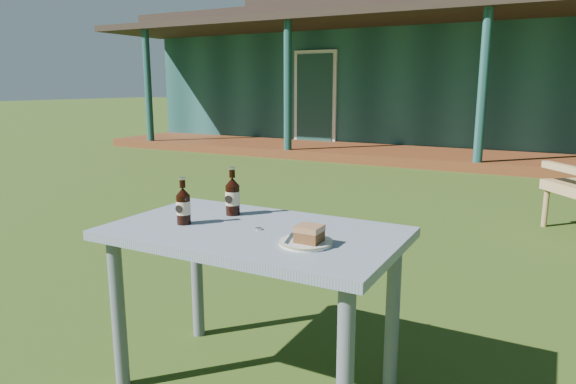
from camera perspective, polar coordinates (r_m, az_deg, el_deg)
The scene contains 9 objects.
ground at distance 3.73m, azimuth 9.52°, elevation -8.75°, with size 80.00×80.00×0.00m, color #334916.
pavilion at distance 12.77m, azimuth 23.71°, elevation 12.20°, with size 15.80×8.30×3.45m.
cafe_table at distance 2.15m, azimuth -3.78°, elevation -6.71°, with size 1.20×0.70×0.72m.
plate at distance 1.92m, azimuth 2.00°, elevation -5.58°, with size 0.20×0.20×0.01m.
cake_slice at distance 1.89m, azimuth 2.38°, elevation -4.64°, with size 0.09×0.09×0.06m.
fork at distance 1.93m, azimuth 0.13°, elevation -5.17°, with size 0.01×0.14×0.00m, color silver.
cola_bottle_near at distance 2.34m, azimuth -6.18°, elevation -0.43°, with size 0.07×0.07×0.22m.
cola_bottle_far at distance 2.22m, azimuth -11.56°, elevation -1.48°, with size 0.06×0.06×0.20m.
bottle_cap at distance 2.11m, azimuth -3.29°, elevation -4.09°, with size 0.03×0.03×0.01m, color silver.
Camera 1 is at (1.08, -3.33, 1.30)m, focal length 32.00 mm.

